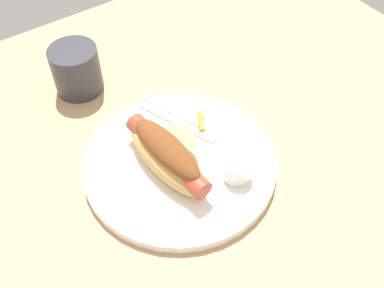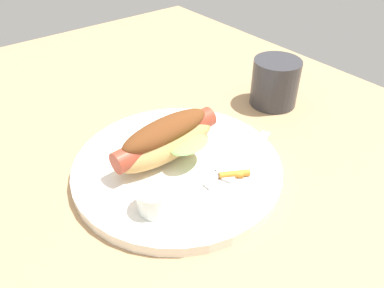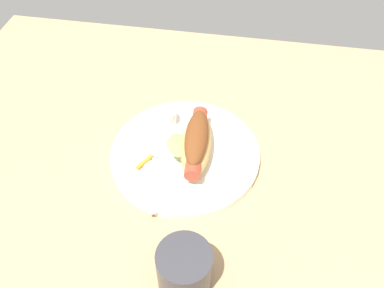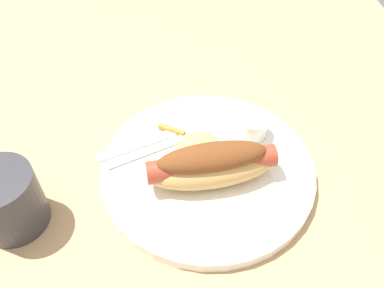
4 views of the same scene
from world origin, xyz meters
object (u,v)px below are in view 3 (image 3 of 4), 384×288
at_px(hot_dog, 195,142).
at_px(sauce_ramekin, 166,117).
at_px(carrot_garnish, 144,162).
at_px(drinking_cup, 184,269).
at_px(plate, 185,154).
at_px(fork, 158,176).
at_px(knife, 149,183).

distance_m(hot_dog, sauce_ramekin, 0.10).
bearing_deg(carrot_garnish, drinking_cup, 119.26).
bearing_deg(sauce_ramekin, carrot_garnish, 81.03).
xyz_separation_m(plate, carrot_garnish, (0.07, 0.04, 0.01)).
distance_m(hot_dog, fork, 0.09).
relative_size(sauce_ramekin, fork, 0.30).
distance_m(fork, drinking_cup, 0.20).
relative_size(hot_dog, drinking_cup, 2.03).
xyz_separation_m(carrot_garnish, drinking_cup, (-0.12, 0.21, 0.02)).
distance_m(fork, knife, 0.02).
relative_size(fork, drinking_cup, 1.71).
distance_m(hot_dog, carrot_garnish, 0.10).
relative_size(sauce_ramekin, knife, 0.32).
xyz_separation_m(fork, drinking_cup, (-0.08, 0.18, 0.02)).
height_order(sauce_ramekin, drinking_cup, drinking_cup).
bearing_deg(plate, knife, 60.50).
height_order(plate, knife, knife).
relative_size(hot_dog, knife, 1.29).
bearing_deg(carrot_garnish, plate, -148.58).
xyz_separation_m(plate, drinking_cup, (-0.05, 0.25, 0.03)).
relative_size(plate, carrot_garnish, 7.25).
xyz_separation_m(sauce_ramekin, knife, (-0.00, 0.16, -0.01)).
xyz_separation_m(sauce_ramekin, fork, (-0.01, 0.14, -0.01)).
bearing_deg(drinking_cup, hot_dog, -83.94).
relative_size(hot_dog, fork, 1.19).
xyz_separation_m(hot_dog, fork, (0.06, 0.07, -0.03)).
height_order(hot_dog, fork, hot_dog).
height_order(fork, carrot_garnish, carrot_garnish).
height_order(hot_dog, sauce_ramekin, hot_dog).
bearing_deg(carrot_garnish, knife, 114.16).
height_order(knife, drinking_cup, drinking_cup).
distance_m(hot_dog, drinking_cup, 0.25).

